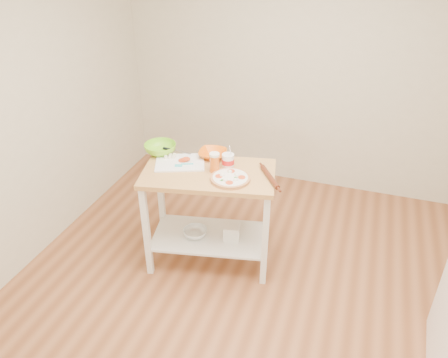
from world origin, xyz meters
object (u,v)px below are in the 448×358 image
(cutting_board, at_px, (180,162))
(orange_bowl, at_px, (213,154))
(knife, at_px, (173,150))
(rolling_pin, at_px, (270,177))
(pizza, at_px, (230,178))
(shelf_bin, at_px, (232,232))
(spatula, at_px, (183,165))
(green_bowl, at_px, (160,149))
(beer_pint, at_px, (215,162))
(prep_island, at_px, (209,199))
(shelf_glass_bowl, at_px, (195,233))
(yogurt_tub, at_px, (228,161))

(cutting_board, relative_size, orange_bowl, 2.05)
(cutting_board, bearing_deg, knife, 107.85)
(orange_bowl, xyz_separation_m, rolling_pin, (0.55, -0.21, -0.01))
(cutting_board, distance_m, orange_bowl, 0.29)
(pizza, xyz_separation_m, shelf_bin, (-0.01, 0.09, -0.59))
(spatula, relative_size, green_bowl, 0.51)
(pizza, distance_m, green_bowl, 0.75)
(pizza, height_order, knife, pizza)
(green_bowl, distance_m, beer_pint, 0.57)
(beer_pint, bearing_deg, cutting_board, 173.02)
(spatula, distance_m, rolling_pin, 0.72)
(cutting_board, distance_m, spatula, 0.07)
(knife, distance_m, shelf_bin, 0.87)
(spatula, xyz_separation_m, beer_pint, (0.27, 0.01, 0.07))
(prep_island, height_order, knife, knife)
(spatula, height_order, shelf_glass_bowl, spatula)
(yogurt_tub, distance_m, shelf_bin, 0.64)
(yogurt_tub, bearing_deg, prep_island, -136.84)
(prep_island, height_order, shelf_bin, prep_island)
(green_bowl, height_order, rolling_pin, green_bowl)
(prep_island, distance_m, shelf_glass_bowl, 0.37)
(shelf_bin, bearing_deg, rolling_pin, 3.70)
(spatula, xyz_separation_m, rolling_pin, (0.72, 0.03, 0.00))
(pizza, bearing_deg, orange_bowl, 129.53)
(orange_bowl, height_order, rolling_pin, orange_bowl)
(knife, bearing_deg, yogurt_tub, -4.31)
(prep_island, xyz_separation_m, yogurt_tub, (0.12, 0.12, 0.32))
(spatula, bearing_deg, pizza, -31.06)
(beer_pint, bearing_deg, prep_island, -151.11)
(knife, height_order, rolling_pin, rolling_pin)
(orange_bowl, relative_size, shelf_glass_bowl, 1.12)
(beer_pint, bearing_deg, orange_bowl, 113.54)
(cutting_board, bearing_deg, pizza, -36.45)
(shelf_bin, bearing_deg, pizza, -83.19)
(pizza, xyz_separation_m, rolling_pin, (0.29, 0.11, 0.00))
(cutting_board, bearing_deg, shelf_bin, -26.12)
(rolling_pin, bearing_deg, yogurt_tub, 169.06)
(cutting_board, height_order, yogurt_tub, yogurt_tub)
(cutting_board, xyz_separation_m, spatula, (0.05, -0.04, 0.01))
(prep_island, bearing_deg, beer_pint, 28.89)
(shelf_glass_bowl, bearing_deg, yogurt_tub, 33.78)
(shelf_bin, bearing_deg, orange_bowl, 137.99)
(orange_bowl, distance_m, shelf_glass_bowl, 0.70)
(shelf_bin, bearing_deg, shelf_glass_bowl, -166.82)
(prep_island, height_order, cutting_board, cutting_board)
(prep_island, relative_size, beer_pint, 7.15)
(yogurt_tub, bearing_deg, shelf_bin, -52.97)
(spatula, relative_size, orange_bowl, 0.60)
(spatula, relative_size, rolling_pin, 0.42)
(cutting_board, height_order, orange_bowl, orange_bowl)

